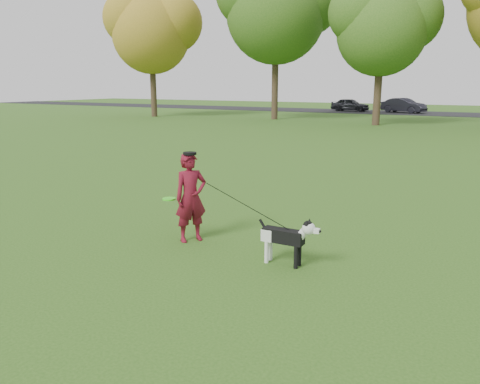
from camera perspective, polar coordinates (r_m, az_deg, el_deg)
The scene contains 8 objects.
ground at distance 7.15m, azimuth 0.81°, elevation -8.75°, with size 120.00×120.00×0.00m, color #285116.
road at distance 46.04m, azimuth 25.24°, elevation 8.55°, with size 120.00×7.00×0.02m, color black.
man at distance 8.00m, azimuth -6.01°, elevation -0.67°, with size 0.56×0.37×1.54m, color #5E0D1D.
dog at distance 6.99m, azimuth 5.86°, elevation -5.31°, with size 1.00×0.20×0.76m.
car_left at distance 47.70m, azimuth 13.28°, elevation 10.31°, with size 1.47×3.65×1.24m, color black.
car_mid at distance 46.59m, azimuth 19.32°, elevation 9.93°, with size 1.42×4.06×1.34m, color black.
man_held_items at distance 7.28m, azimuth 0.97°, elevation -1.78°, with size 2.54×0.35×1.04m.
tree_row at distance 32.60m, azimuth 22.00°, elevation 20.56°, with size 51.74×8.86×12.01m.
Camera 1 is at (3.12, -5.86, 2.66)m, focal length 35.00 mm.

